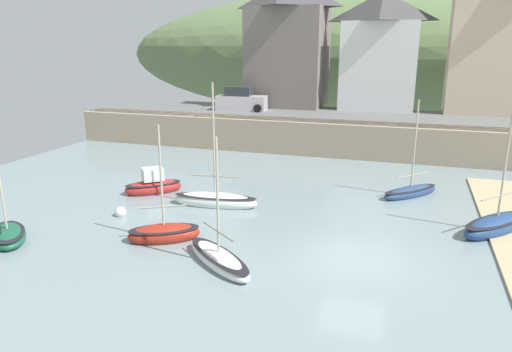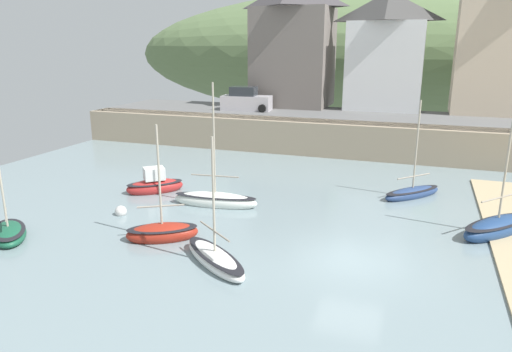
# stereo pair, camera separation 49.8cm
# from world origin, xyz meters

# --- Properties ---
(quay_seawall) EXTENTS (48.00, 9.40, 2.40)m
(quay_seawall) POSITION_xyz_m (0.00, 17.50, 1.36)
(quay_seawall) COLOR tan
(quay_seawall) RESTS_ON ground
(hillside_backdrop) EXTENTS (80.00, 44.00, 18.06)m
(hillside_backdrop) POSITION_xyz_m (-1.07, 55.20, 6.32)
(hillside_backdrop) COLOR #5C7448
(hillside_backdrop) RESTS_ON ground
(waterfront_building_left) EXTENTS (6.78, 6.03, 10.73)m
(waterfront_building_left) POSITION_xyz_m (-9.23, 25.20, 7.86)
(waterfront_building_left) COLOR slate
(waterfront_building_left) RESTS_ON ground
(waterfront_building_centre) EXTENTS (6.37, 4.45, 9.47)m
(waterfront_building_centre) POSITION_xyz_m (-1.37, 25.20, 7.24)
(waterfront_building_centre) COLOR white
(waterfront_building_centre) RESTS_ON ground
(rowboat_small_beached) EXTENTS (3.15, 3.35, 5.21)m
(rowboat_small_beached) POSITION_xyz_m (1.85, 8.62, 0.25)
(rowboat_small_beached) COLOR navy
(rowboat_small_beached) RESTS_ON ground
(sailboat_nearest_shore) EXTENTS (4.35, 1.47, 6.23)m
(sailboat_nearest_shore) POSITION_xyz_m (-7.30, 3.90, 0.31)
(sailboat_nearest_shore) COLOR white
(sailboat_nearest_shore) RESTS_ON ground
(sailboat_white_hull) EXTENTS (3.11, 2.96, 1.55)m
(sailboat_white_hull) POSITION_xyz_m (-11.35, 4.91, 0.38)
(sailboat_white_hull) COLOR #A82725
(sailboat_white_hull) RESTS_ON ground
(sailboat_tall_mast) EXTENTS (3.71, 3.23, 4.87)m
(sailboat_tall_mast) POSITION_xyz_m (-4.65, -2.01, 0.24)
(sailboat_tall_mast) COLOR white
(sailboat_tall_mast) RESTS_ON ground
(sailboat_far_left) EXTENTS (3.56, 3.91, 5.88)m
(sailboat_far_left) POSITION_xyz_m (5.39, 4.55, 0.32)
(sailboat_far_left) COLOR navy
(sailboat_far_left) RESTS_ON ground
(motorboat_with_cabin) EXTENTS (2.97, 2.89, 6.61)m
(motorboat_with_cabin) POSITION_xyz_m (-13.67, -2.68, 0.27)
(motorboat_with_cabin) COLOR #19563B
(motorboat_with_cabin) RESTS_ON ground
(fishing_boat_green) EXTENTS (3.15, 2.55, 4.95)m
(fishing_boat_green) POSITION_xyz_m (-7.64, -0.64, 0.29)
(fishing_boat_green) COLOR maroon
(fishing_boat_green) RESTS_ON ground
(parked_car_near_slipway) EXTENTS (4.25, 2.09, 1.95)m
(parked_car_near_slipway) POSITION_xyz_m (-12.03, 20.70, 3.20)
(parked_car_near_slipway) COLOR #BBB6BD
(parked_car_near_slipway) RESTS_ON ground
(mooring_buoy) EXTENTS (0.54, 0.54, 0.54)m
(mooring_buoy) POSITION_xyz_m (-10.96, 1.23, 0.16)
(mooring_buoy) COLOR silver
(mooring_buoy) RESTS_ON ground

